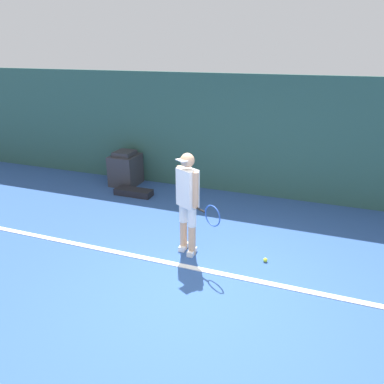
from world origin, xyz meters
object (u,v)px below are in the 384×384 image
Objects in this scene: tennis_ball at (265,260)px; covered_chair at (126,169)px; equipment_bag at (134,192)px; tennis_player at (188,199)px.

covered_chair is (-3.86, 2.40, 0.36)m from tennis_ball.
tennis_ball is 0.08× the size of equipment_bag.
tennis_player reaches higher than covered_chair.
equipment_bag is (-2.08, 1.93, -0.86)m from tennis_player.
tennis_ball is at bearing -28.39° from equipment_bag.
tennis_ball is 4.56m from covered_chair.
covered_chair reaches higher than tennis_ball.
tennis_ball is at bearing -31.87° from covered_chair.
tennis_player is at bearing -42.90° from equipment_bag.
tennis_player reaches higher than equipment_bag.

